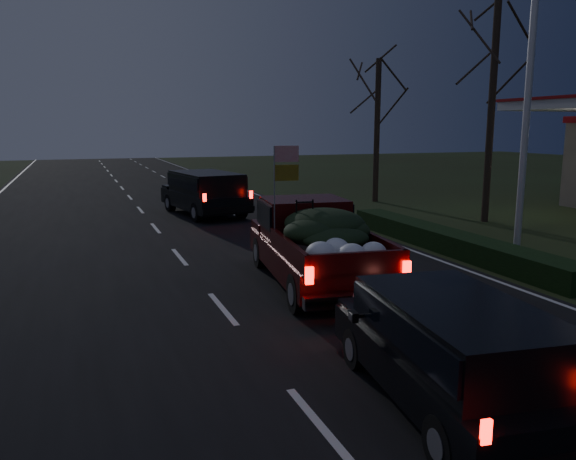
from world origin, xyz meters
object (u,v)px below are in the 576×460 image
object	(u,v)px
rear_suv	(453,343)
pickup_truck	(315,239)
light_pole	(530,63)
lead_suv	(205,189)

from	to	relation	value
rear_suv	pickup_truck	bearing A→B (deg)	90.54
light_pole	rear_suv	bearing A→B (deg)	-137.18
light_pole	pickup_truck	world-z (taller)	light_pole
pickup_truck	rear_suv	world-z (taller)	pickup_truck
pickup_truck	lead_suv	bearing A→B (deg)	97.55
rear_suv	lead_suv	bearing A→B (deg)	95.18
pickup_truck	lead_suv	world-z (taller)	pickup_truck
lead_suv	rear_suv	size ratio (longest dim) A/B	1.24
pickup_truck	rear_suv	distance (m)	6.27
light_pole	lead_suv	world-z (taller)	light_pole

